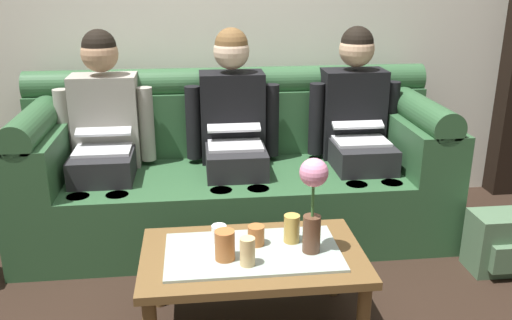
# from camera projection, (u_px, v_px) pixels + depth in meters

# --- Properties ---
(couch) EXTENTS (2.46, 0.88, 0.96)m
(couch) POSITION_uv_depth(u_px,v_px,m) (234.00, 173.00, 3.32)
(couch) COLOR #2D5633
(couch) RESTS_ON ground_plane
(person_left) EXTENTS (0.56, 0.67, 1.22)m
(person_left) POSITION_uv_depth(u_px,v_px,m) (104.00, 131.00, 3.14)
(person_left) COLOR #232326
(person_left) RESTS_ON ground_plane
(person_middle) EXTENTS (0.56, 0.67, 1.22)m
(person_middle) POSITION_uv_depth(u_px,v_px,m) (234.00, 127.00, 3.22)
(person_middle) COLOR #232326
(person_middle) RESTS_ON ground_plane
(person_right) EXTENTS (0.56, 0.67, 1.22)m
(person_right) POSITION_uv_depth(u_px,v_px,m) (357.00, 123.00, 3.30)
(person_right) COLOR #232326
(person_right) RESTS_ON ground_plane
(coffee_table) EXTENTS (0.96, 0.58, 0.40)m
(coffee_table) POSITION_uv_depth(u_px,v_px,m) (253.00, 262.00, 2.36)
(coffee_table) COLOR brown
(coffee_table) RESTS_ON ground_plane
(flower_vase) EXTENTS (0.12, 0.12, 0.42)m
(flower_vase) POSITION_uv_depth(u_px,v_px,m) (313.00, 195.00, 2.26)
(flower_vase) COLOR brown
(flower_vase) RESTS_ON coffee_table
(cup_near_left) EXTENTS (0.07, 0.07, 0.08)m
(cup_near_left) POSITION_uv_depth(u_px,v_px,m) (219.00, 233.00, 2.42)
(cup_near_left) COLOR white
(cup_near_left) RESTS_ON coffee_table
(cup_near_right) EXTENTS (0.06, 0.06, 0.12)m
(cup_near_right) POSITION_uv_depth(u_px,v_px,m) (247.00, 252.00, 2.22)
(cup_near_right) COLOR #DBB77A
(cup_near_right) RESTS_ON coffee_table
(cup_far_center) EXTENTS (0.07, 0.07, 0.09)m
(cup_far_center) POSITION_uv_depth(u_px,v_px,m) (256.00, 235.00, 2.39)
(cup_far_center) COLOR #B26633
(cup_far_center) RESTS_ON coffee_table
(cup_far_left) EXTENTS (0.08, 0.08, 0.13)m
(cup_far_left) POSITION_uv_depth(u_px,v_px,m) (225.00, 245.00, 2.26)
(cup_far_left) COLOR #B26633
(cup_far_left) RESTS_ON coffee_table
(cup_far_right) EXTENTS (0.07, 0.07, 0.13)m
(cup_far_right) POSITION_uv_depth(u_px,v_px,m) (292.00, 228.00, 2.41)
(cup_far_right) COLOR gold
(cup_far_right) RESTS_ON coffee_table
(backpack_right) EXTENTS (0.34, 0.25, 0.32)m
(backpack_right) POSITION_uv_depth(u_px,v_px,m) (502.00, 243.00, 2.91)
(backpack_right) COLOR #4C6B4C
(backpack_right) RESTS_ON ground_plane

